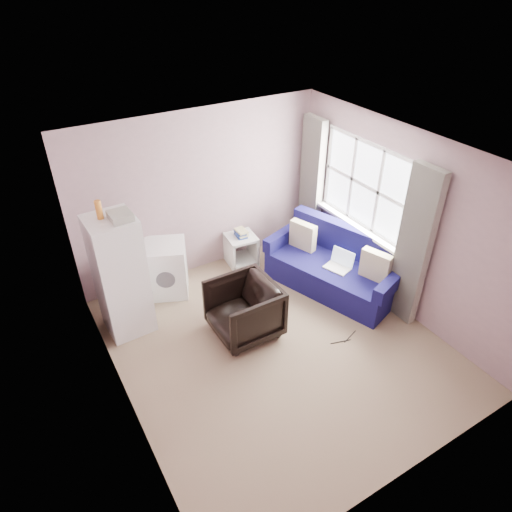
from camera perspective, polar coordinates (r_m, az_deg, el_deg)
The scene contains 8 objects.
room at distance 5.19m, azimuth 3.06°, elevation -0.90°, with size 3.84×4.24×2.54m.
armchair at distance 5.87m, azimuth -1.52°, elevation -6.45°, with size 0.81×0.75×0.83m, color black.
fridge at distance 5.94m, azimuth -16.59°, elevation -2.35°, with size 0.60×0.59×1.88m.
washing_machine at distance 6.69m, azimuth -11.14°, elevation -1.42°, with size 0.74×0.74×0.80m.
side_table at distance 7.26m, azimuth -1.87°, elevation 1.09°, with size 0.50×0.50×0.61m.
sofa at distance 6.84m, azimuth 9.93°, elevation -1.36°, with size 1.48×2.16×0.88m.
window_dressing at distance 6.70m, azimuth 12.46°, elevation 5.39°, with size 0.17×2.62×2.18m.
floor_cables at distance 6.14m, azimuth 11.12°, elevation -10.14°, with size 0.44×0.11×0.01m.
Camera 1 is at (-2.40, -3.52, 4.20)m, focal length 32.00 mm.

